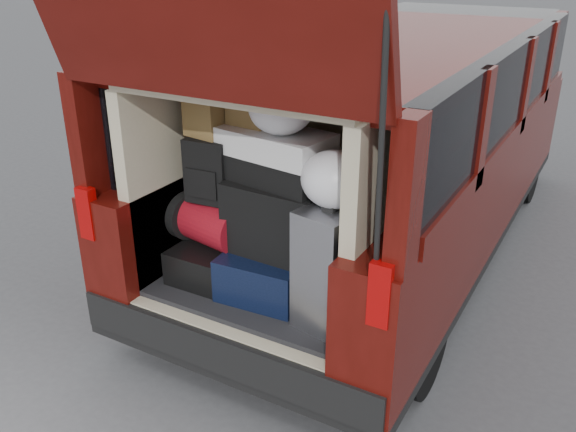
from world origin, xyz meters
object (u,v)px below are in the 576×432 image
Objects in this scene: backpack at (210,170)px; navy_hardshell at (273,268)px; red_duffel at (212,222)px; silver_roller at (337,264)px; twotone_duffel at (274,156)px; black_hardshell at (213,259)px; black_soft_case at (278,218)px.

navy_hardshell is at bearing 1.15° from backpack.
red_duffel is at bearing 122.02° from backpack.
silver_roller is 1.04× the size of twotone_duffel.
silver_roller is at bearing -8.74° from twotone_duffel.
backpack is at bearing -172.52° from silver_roller.
silver_roller is (0.84, -0.07, 0.22)m from black_hardshell.
backpack is at bearing -172.82° from black_soft_case.
navy_hardshell is 0.45m from red_duffel.
black_soft_case is (0.04, -0.00, 0.32)m from navy_hardshell.
black_hardshell is at bearing -178.53° from navy_hardshell.
backpack reaches higher than black_soft_case.
black_hardshell is 0.90× the size of black_soft_case.
backpack is (-0.38, -0.04, 0.54)m from navy_hardshell.
black_soft_case reaches higher than black_hardshell.
backpack is (-0.42, -0.04, 0.22)m from black_soft_case.
black_hardshell is at bearing 155.63° from backpack.
navy_hardshell is 0.92× the size of twotone_duffel.
backpack is at bearing -19.89° from black_hardshell.
backpack is (-0.83, 0.06, 0.34)m from silver_roller.
black_soft_case is 0.89× the size of twotone_duffel.
twotone_duffel is (0.38, 0.07, 0.45)m from red_duffel.
twotone_duffel is (0.37, 0.08, 0.12)m from backpack.
silver_roller is (0.45, -0.10, 0.20)m from navy_hardshell.
silver_roller is at bearing -4.82° from black_hardshell.
black_soft_case is (0.43, 0.03, 0.35)m from black_hardshell.
black_soft_case is at bearing 178.00° from silver_roller.
twotone_duffel reaches higher than black_soft_case.
silver_roller reaches higher than red_duffel.
red_duffel is at bearing -179.22° from navy_hardshell.
black_hardshell is 0.81× the size of twotone_duffel.
twotone_duffel is (-0.05, 0.04, 0.34)m from black_soft_case.
twotone_duffel is at bearing 139.58° from black_soft_case.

